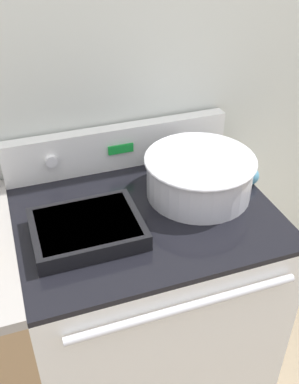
# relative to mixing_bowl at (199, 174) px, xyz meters

# --- Properties ---
(kitchen_wall) EXTENTS (8.00, 0.05, 2.50)m
(kitchen_wall) POSITION_rel_mixing_bowl_xyz_m (-0.20, 0.31, 0.23)
(kitchen_wall) COLOR silver
(kitchen_wall) RESTS_ON ground_plane
(stove_range) EXTENTS (0.80, 0.66, 0.94)m
(stove_range) POSITION_rel_mixing_bowl_xyz_m (-0.20, -0.04, -0.55)
(stove_range) COLOR white
(stove_range) RESTS_ON ground_plane
(control_panel) EXTENTS (0.80, 0.07, 0.16)m
(control_panel) POSITION_rel_mixing_bowl_xyz_m (-0.20, 0.25, 0.00)
(control_panel) COLOR white
(control_panel) RESTS_ON stove_range
(mixing_bowl) EXTENTS (0.36, 0.36, 0.13)m
(mixing_bowl) POSITION_rel_mixing_bowl_xyz_m (0.00, 0.00, 0.00)
(mixing_bowl) COLOR silver
(mixing_bowl) RESTS_ON stove_range
(casserole_dish) EXTENTS (0.31, 0.25, 0.05)m
(casserole_dish) POSITION_rel_mixing_bowl_xyz_m (-0.39, -0.09, -0.05)
(casserole_dish) COLOR black
(casserole_dish) RESTS_ON stove_range
(ladle) EXTENTS (0.06, 0.30, 0.06)m
(ladle) POSITION_rel_mixing_bowl_xyz_m (0.19, 0.02, -0.05)
(ladle) COLOR teal
(ladle) RESTS_ON stove_range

